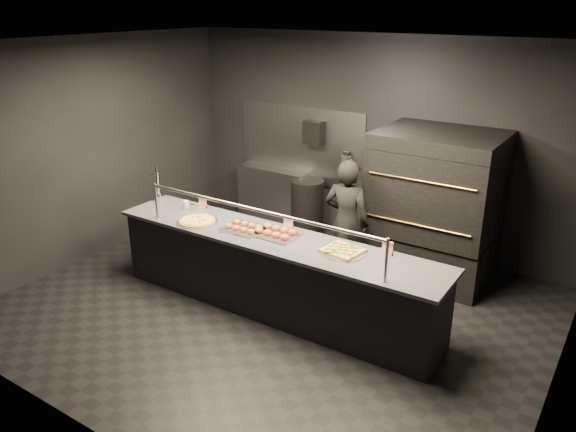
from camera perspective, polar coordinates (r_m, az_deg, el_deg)
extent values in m
plane|color=black|center=(6.73, -1.48, -9.36)|extent=(6.00, 6.00, 0.00)
plane|color=black|center=(5.81, -1.76, 17.06)|extent=(6.00, 6.00, 0.00)
cube|color=black|center=(8.20, 8.52, 7.42)|extent=(6.00, 0.04, 3.00)
cube|color=black|center=(4.45, -20.45, -5.78)|extent=(6.00, 0.04, 3.00)
cube|color=black|center=(8.14, -19.32, 6.35)|extent=(0.04, 5.00, 3.00)
cube|color=black|center=(5.13, 27.14, -3.24)|extent=(0.04, 5.00, 3.00)
cube|color=#99999E|center=(8.78, 1.25, 7.22)|extent=(2.20, 0.02, 1.20)
cube|color=black|center=(6.51, -1.51, -6.02)|extent=(4.00, 0.70, 0.88)
cube|color=#333337|center=(6.32, -1.55, -2.31)|extent=(4.10, 0.78, 0.04)
cylinder|color=#99999E|center=(6.94, -13.23, 1.50)|extent=(0.03, 0.03, 0.45)
cylinder|color=#99999E|center=(5.31, 9.97, -4.47)|extent=(0.03, 0.03, 0.45)
cylinder|color=#99999E|center=(5.93, -3.25, 0.63)|extent=(3.00, 0.04, 0.04)
cube|color=black|center=(7.64, 14.24, -3.60)|extent=(1.50, 1.15, 0.60)
cube|color=black|center=(7.42, 14.66, 0.62)|extent=(1.50, 1.20, 0.55)
cube|color=black|center=(7.25, 15.05, 4.69)|extent=(1.50, 1.20, 0.55)
cube|color=black|center=(7.16, 15.33, 7.53)|extent=(1.50, 1.20, 0.18)
cylinder|color=gold|center=(6.87, 12.92, -0.89)|extent=(1.30, 0.02, 0.02)
cylinder|color=gold|center=(6.68, 13.30, 3.49)|extent=(1.30, 0.02, 0.02)
cube|color=#99999E|center=(9.11, -1.46, 2.16)|extent=(1.20, 0.35, 0.90)
cube|color=black|center=(8.50, 2.67, 8.46)|extent=(0.30, 0.20, 0.35)
cylinder|color=#B2B2B7|center=(8.38, 5.89, 4.65)|extent=(0.14, 0.14, 0.45)
cube|color=black|center=(8.31, 5.95, 6.30)|extent=(0.10, 0.06, 0.06)
cylinder|color=silver|center=(7.62, -12.96, 1.80)|extent=(0.14, 0.14, 0.08)
cylinder|color=silver|center=(7.56, -13.07, 3.07)|extent=(0.05, 0.05, 0.36)
cylinder|color=silver|center=(7.46, -13.60, 4.06)|extent=(0.02, 0.10, 0.02)
cone|color=black|center=(7.49, -13.22, 4.86)|extent=(0.05, 0.05, 0.14)
cylinder|color=silver|center=(6.81, -9.20, -0.58)|extent=(0.50, 0.50, 0.01)
cylinder|color=#C3823E|center=(6.80, -9.21, -0.49)|extent=(0.43, 0.43, 0.02)
cylinder|color=#F7D250|center=(6.80, -9.22, -0.39)|extent=(0.38, 0.38, 0.01)
cube|color=silver|center=(6.51, -4.48, -1.35)|extent=(0.51, 0.41, 0.02)
ellipsoid|color=#BB7E28|center=(6.53, -6.01, -0.97)|extent=(0.09, 0.09, 0.06)
ellipsoid|color=#BB7E28|center=(6.64, -5.17, -0.55)|extent=(0.09, 0.09, 0.06)
ellipsoid|color=#BB7E28|center=(6.47, -5.28, -1.17)|extent=(0.09, 0.09, 0.06)
ellipsoid|color=#BB7E28|center=(6.58, -4.45, -0.74)|extent=(0.09, 0.09, 0.06)
ellipsoid|color=#BB7E28|center=(6.41, -4.53, -1.37)|extent=(0.09, 0.09, 0.06)
ellipsoid|color=#BB7E28|center=(6.52, -3.71, -0.94)|extent=(0.09, 0.09, 0.06)
ellipsoid|color=#BB7E28|center=(6.35, -3.77, -1.57)|extent=(0.09, 0.09, 0.06)
ellipsoid|color=#BB7E28|center=(6.46, -2.95, -1.13)|extent=(0.09, 0.09, 0.06)
cube|color=silver|center=(6.35, -1.22, -1.87)|extent=(0.51, 0.37, 0.02)
ellipsoid|color=#BB7E28|center=(6.37, -2.94, -1.44)|extent=(0.09, 0.09, 0.06)
ellipsoid|color=#BB7E28|center=(6.49, -2.07, -0.97)|extent=(0.09, 0.09, 0.06)
ellipsoid|color=#BB7E28|center=(6.31, -2.09, -1.66)|extent=(0.09, 0.09, 0.06)
ellipsoid|color=#BB7E28|center=(6.43, -1.23, -1.18)|extent=(0.09, 0.09, 0.06)
ellipsoid|color=#BB7E28|center=(6.24, -1.23, -1.89)|extent=(0.09, 0.09, 0.06)
ellipsoid|color=#BB7E28|center=(6.37, -0.38, -1.40)|extent=(0.09, 0.09, 0.06)
ellipsoid|color=#BB7E28|center=(6.19, -0.35, -2.12)|extent=(0.09, 0.09, 0.06)
ellipsoid|color=#BB7E28|center=(6.31, 0.49, -1.62)|extent=(0.09, 0.09, 0.06)
cylinder|color=silver|center=(5.96, 5.57, -3.63)|extent=(0.50, 0.50, 0.01)
cube|color=#C3823E|center=(5.95, 5.58, -3.49)|extent=(0.44, 0.41, 0.02)
cube|color=#F7D250|center=(5.95, 5.58, -3.39)|extent=(0.42, 0.38, 0.01)
cube|color=#49852D|center=(5.94, 5.58, -3.31)|extent=(0.40, 0.36, 0.01)
cylinder|color=silver|center=(7.24, -10.32, 1.11)|extent=(0.07, 0.07, 0.11)
cylinder|color=silver|center=(7.17, -9.67, 0.86)|extent=(0.05, 0.05, 0.09)
cube|color=white|center=(7.24, -8.66, 1.38)|extent=(0.12, 0.04, 0.15)
cube|color=white|center=(6.48, 0.04, -0.76)|extent=(0.12, 0.04, 0.15)
cube|color=white|center=(5.95, 10.07, -3.20)|extent=(0.12, 0.04, 0.15)
cylinder|color=black|center=(8.68, 1.97, 0.97)|extent=(0.50, 0.50, 0.84)
imported|color=black|center=(7.07, 5.97, -0.60)|extent=(0.62, 0.44, 1.62)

